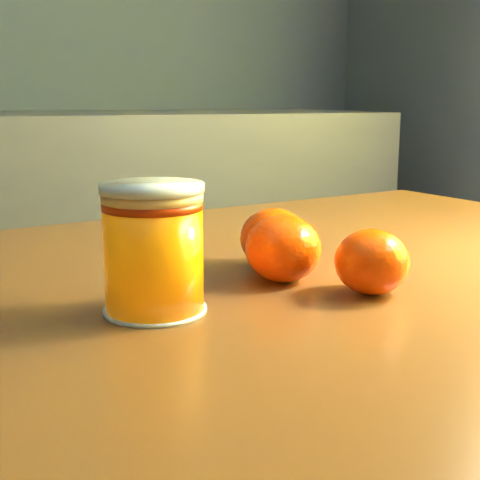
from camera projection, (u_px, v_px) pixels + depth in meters
name	position (u px, v px, depth m)	size (l,w,h in m)	color
table	(294.00, 359.00, 0.70)	(1.15, 0.90, 0.77)	brown
juice_glass	(154.00, 250.00, 0.53)	(0.08, 0.08, 0.10)	orange
orange_front	(283.00, 248.00, 0.62)	(0.07, 0.07, 0.06)	#FF4505
orange_back	(274.00, 238.00, 0.67)	(0.07, 0.07, 0.06)	#FF4505
orange_extra	(372.00, 262.00, 0.58)	(0.07, 0.07, 0.06)	#FF4505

